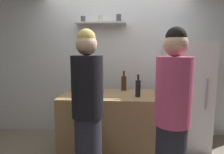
{
  "coord_description": "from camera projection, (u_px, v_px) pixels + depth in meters",
  "views": [
    {
      "loc": [
        0.12,
        -2.14,
        1.53
      ],
      "look_at": [
        -0.04,
        0.47,
        1.17
      ],
      "focal_mm": 29.65,
      "sensor_mm": 36.0,
      "label": 1
    }
  ],
  "objects": [
    {
      "name": "back_wall_assembly",
      "position": [
        117.0,
        64.0,
        3.39
      ],
      "size": [
        4.8,
        0.32,
        2.6
      ],
      "color": "white",
      "rests_on": "ground"
    },
    {
      "name": "refrigerator",
      "position": [
        186.0,
        94.0,
        2.99
      ],
      "size": [
        0.64,
        0.67,
        1.68
      ],
      "color": "white",
      "rests_on": "ground"
    },
    {
      "name": "counter",
      "position": [
        112.0,
        124.0,
        2.74
      ],
      "size": [
        1.44,
        0.75,
        0.92
      ],
      "primitive_type": "cube",
      "color": "#9E7A51",
      "rests_on": "ground"
    },
    {
      "name": "baking_pan",
      "position": [
        92.0,
        91.0,
        2.79
      ],
      "size": [
        0.34,
        0.24,
        0.05
      ],
      "primitive_type": "cube",
      "color": "gray",
      "rests_on": "counter"
    },
    {
      "name": "utensil_holder",
      "position": [
        83.0,
        93.0,
        2.5
      ],
      "size": [
        0.12,
        0.12,
        0.2
      ],
      "color": "#B2B2B7",
      "rests_on": "counter"
    },
    {
      "name": "wine_bottle_amber_glass",
      "position": [
        124.0,
        83.0,
        2.92
      ],
      "size": [
        0.08,
        0.08,
        0.31
      ],
      "color": "#472814",
      "rests_on": "counter"
    },
    {
      "name": "wine_bottle_dark_glass",
      "position": [
        138.0,
        88.0,
        2.5
      ],
      "size": [
        0.07,
        0.07,
        0.32
      ],
      "color": "black",
      "rests_on": "counter"
    },
    {
      "name": "water_bottle_plastic",
      "position": [
        73.0,
        86.0,
        2.82
      ],
      "size": [
        0.09,
        0.09,
        0.22
      ],
      "color": "silver",
      "rests_on": "counter"
    },
    {
      "name": "person_blonde",
      "position": [
        88.0,
        112.0,
        2.01
      ],
      "size": [
        0.34,
        0.34,
        1.76
      ],
      "rotation": [
        0.0,
        0.0,
        3.77
      ],
      "color": "#262633",
      "rests_on": "ground"
    },
    {
      "name": "person_pink_top",
      "position": [
        172.0,
        119.0,
        1.79
      ],
      "size": [
        0.34,
        0.34,
        1.75
      ],
      "rotation": [
        0.0,
        0.0,
        4.62
      ],
      "color": "#262633",
      "rests_on": "ground"
    }
  ]
}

